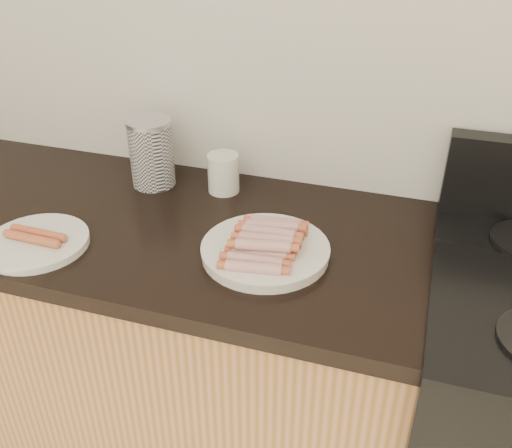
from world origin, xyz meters
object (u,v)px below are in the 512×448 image
(main_plate, at_px, (265,252))
(canister, at_px, (151,153))
(mug, at_px, (223,173))
(side_plate, at_px, (37,243))

(main_plate, xyz_separation_m, canister, (-0.39, 0.24, 0.08))
(canister, distance_m, mug, 0.20)
(main_plate, distance_m, side_plate, 0.52)
(main_plate, bearing_deg, canister, 148.50)
(side_plate, relative_size, mug, 2.26)
(canister, relative_size, mug, 1.78)
(canister, bearing_deg, main_plate, -31.50)
(side_plate, bearing_deg, canister, 71.69)
(main_plate, xyz_separation_m, side_plate, (-0.51, -0.12, -0.00))
(canister, bearing_deg, side_plate, -108.31)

